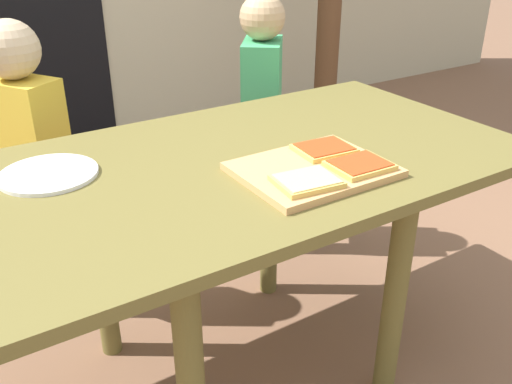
# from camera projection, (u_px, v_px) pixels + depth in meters

# --- Properties ---
(ground_plane) EXTENTS (16.00, 16.00, 0.00)m
(ground_plane) POSITION_uv_depth(u_px,v_px,m) (241.00, 370.00, 1.78)
(ground_plane) COLOR brown
(dining_table) EXTENTS (1.52, 0.82, 0.72)m
(dining_table) POSITION_uv_depth(u_px,v_px,m) (238.00, 192.00, 1.50)
(dining_table) COLOR brown
(dining_table) RESTS_ON ground
(cutting_board) EXTENTS (0.36, 0.29, 0.02)m
(cutting_board) POSITION_uv_depth(u_px,v_px,m) (313.00, 170.00, 1.38)
(cutting_board) COLOR tan
(cutting_board) RESTS_ON dining_table
(pizza_slice_far_right) EXTENTS (0.15, 0.13, 0.02)m
(pizza_slice_far_right) POSITION_uv_depth(u_px,v_px,m) (324.00, 149.00, 1.45)
(pizza_slice_far_right) COLOR #E0B756
(pizza_slice_far_right) RESTS_ON cutting_board
(pizza_slice_near_left) EXTENTS (0.16, 0.13, 0.02)m
(pizza_slice_near_left) POSITION_uv_depth(u_px,v_px,m) (307.00, 181.00, 1.28)
(pizza_slice_near_left) COLOR #E0B756
(pizza_slice_near_left) RESTS_ON cutting_board
(pizza_slice_near_right) EXTENTS (0.15, 0.12, 0.02)m
(pizza_slice_near_right) POSITION_uv_depth(u_px,v_px,m) (360.00, 165.00, 1.36)
(pizza_slice_near_right) COLOR #E0B756
(pizza_slice_near_right) RESTS_ON cutting_board
(plate_white_left) EXTENTS (0.24, 0.24, 0.01)m
(plate_white_left) POSITION_uv_depth(u_px,v_px,m) (49.00, 174.00, 1.36)
(plate_white_left) COLOR white
(plate_white_left) RESTS_ON dining_table
(child_left) EXTENTS (0.24, 0.28, 1.02)m
(child_left) POSITION_uv_depth(u_px,v_px,m) (31.00, 156.00, 1.81)
(child_left) COLOR #314852
(child_left) RESTS_ON ground
(child_right) EXTENTS (0.26, 0.28, 1.03)m
(child_right) POSITION_uv_depth(u_px,v_px,m) (262.00, 110.00, 2.21)
(child_right) COLOR #3A2D56
(child_right) RESTS_ON ground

